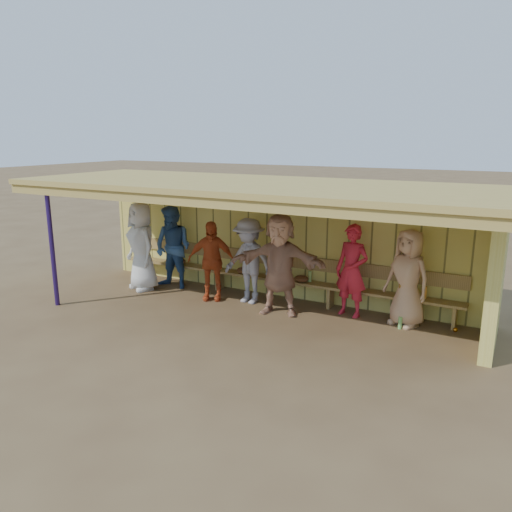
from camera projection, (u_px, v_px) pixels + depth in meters
The scene contains 11 objects.
ground at pixel (247, 313), 9.59m from camera, with size 90.00×90.00×0.00m, color brown.
player_b at pixel (142, 246), 10.88m from camera, with size 0.94×0.61×1.93m, color silver.
player_c at pixel (173, 248), 10.97m from camera, with size 0.89×0.70×1.84m, color #345A91.
player_d at pixel (211, 261), 10.20m from camera, with size 0.96×0.40×1.64m, color #C3491F.
player_e at pixel (249, 261), 10.00m from camera, with size 1.12×0.64×1.73m, color #99969E.
player_f at pixel (279, 264), 9.34m from camera, with size 1.80×0.57×1.94m, color tan.
player_g at pixel (352, 271), 9.26m from camera, with size 0.64×0.42×1.75m, color red.
player_h at pixel (408, 278), 8.79m from camera, with size 0.86×0.56×1.75m, color tan.
dugout_structure at pixel (282, 222), 9.60m from camera, with size 8.80×3.20×2.50m.
bench at pixel (273, 273), 10.42m from camera, with size 7.60×0.34×0.93m.
dugout_equipment at pixel (266, 275), 10.37m from camera, with size 6.18×0.62×0.80m.
Camera 1 is at (4.42, -7.91, 3.32)m, focal length 35.00 mm.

